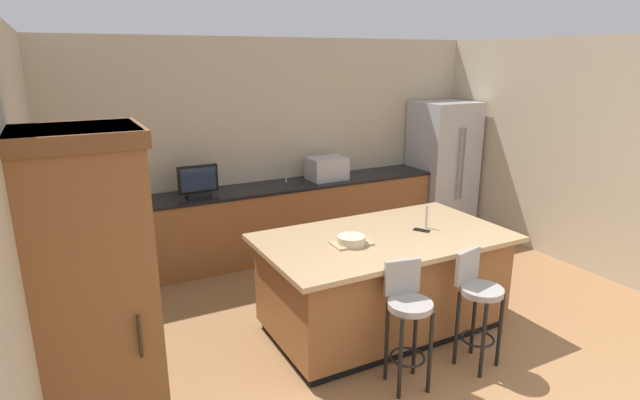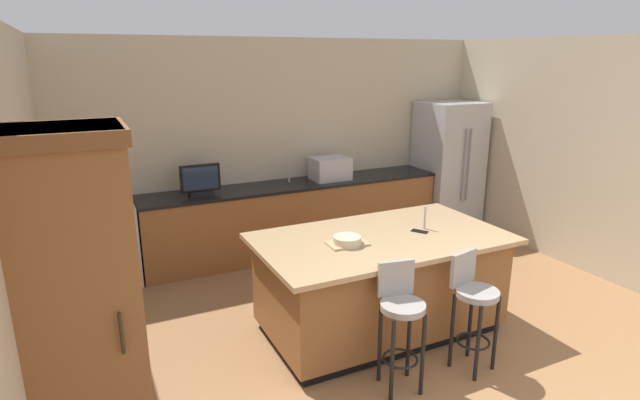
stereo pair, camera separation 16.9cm
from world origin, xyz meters
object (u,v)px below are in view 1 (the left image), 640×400
(refrigerator, at_px, (442,166))
(cutting_board, at_px, (352,243))
(microwave, at_px, (327,168))
(bar_stool_left, at_px, (408,314))
(cell_phone, at_px, (422,230))
(cabinet_tower, at_px, (97,331))
(range_oven, at_px, (97,248))
(tv_monitor, at_px, (198,182))
(fruit_bowl, at_px, (351,240))
(bar_stool_right, at_px, (477,299))
(kitchen_island, at_px, (383,281))

(refrigerator, height_order, cutting_board, refrigerator)
(refrigerator, height_order, microwave, refrigerator)
(bar_stool_left, xyz_separation_m, cell_phone, (0.71, 0.75, 0.32))
(cabinet_tower, height_order, bar_stool_left, cabinet_tower)
(refrigerator, xyz_separation_m, microwave, (-1.89, 0.07, 0.14))
(cutting_board, bearing_deg, range_oven, 130.69)
(microwave, xyz_separation_m, tv_monitor, (-1.71, -0.05, 0.02))
(cabinet_tower, bearing_deg, microwave, 45.95)
(tv_monitor, xyz_separation_m, fruit_bowl, (0.75, -2.16, -0.12))
(range_oven, height_order, tv_monitor, tv_monitor)
(cabinet_tower, xyz_separation_m, microwave, (3.03, 3.14, -0.06))
(bar_stool_right, distance_m, fruit_bowl, 1.13)
(cabinet_tower, xyz_separation_m, bar_stool_left, (2.13, 0.18, -0.53))
(microwave, bearing_deg, bar_stool_left, -106.96)
(kitchen_island, height_order, refrigerator, refrigerator)
(cabinet_tower, distance_m, bar_stool_right, 2.85)
(fruit_bowl, height_order, cutting_board, fruit_bowl)
(refrigerator, distance_m, microwave, 1.90)
(bar_stool_right, bearing_deg, refrigerator, 41.14)
(range_oven, height_order, bar_stool_right, bar_stool_right)
(range_oven, xyz_separation_m, microwave, (2.85, 0.00, 0.60))
(cell_phone, bearing_deg, bar_stool_left, -165.61)
(refrigerator, relative_size, bar_stool_right, 1.89)
(microwave, height_order, bar_stool_left, microwave)
(range_oven, distance_m, tv_monitor, 1.30)
(refrigerator, relative_size, cell_phone, 12.37)
(microwave, bearing_deg, kitchen_island, -104.93)
(kitchen_island, relative_size, refrigerator, 1.21)
(cutting_board, bearing_deg, refrigerator, 37.01)
(range_oven, xyz_separation_m, cutting_board, (1.90, -2.21, 0.47))
(microwave, relative_size, fruit_bowl, 1.99)
(cabinet_tower, relative_size, tv_monitor, 4.73)
(fruit_bowl, relative_size, cutting_board, 0.71)
(range_oven, xyz_separation_m, bar_stool_right, (2.62, -3.00, 0.12))
(cutting_board, bearing_deg, cabinet_tower, -156.02)
(range_oven, relative_size, bar_stool_left, 0.94)
(kitchen_island, height_order, cutting_board, cutting_board)
(fruit_bowl, distance_m, cell_phone, 0.77)
(microwave, bearing_deg, cell_phone, -95.03)
(bar_stool_left, height_order, fruit_bowl, fruit_bowl)
(range_oven, xyz_separation_m, cabinet_tower, (-0.18, -3.13, 0.66))
(bar_stool_left, bearing_deg, kitchen_island, 78.28)
(bar_stool_right, bearing_deg, bar_stool_left, 163.39)
(refrigerator, bearing_deg, tv_monitor, 179.75)
(microwave, distance_m, cutting_board, 2.41)
(tv_monitor, xyz_separation_m, bar_stool_right, (1.48, -2.95, -0.50))
(kitchen_island, distance_m, range_oven, 3.14)
(kitchen_island, xyz_separation_m, fruit_bowl, (-0.38, -0.05, 0.49))
(cell_phone, height_order, cutting_board, cutting_board)
(tv_monitor, distance_m, bar_stool_right, 3.33)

